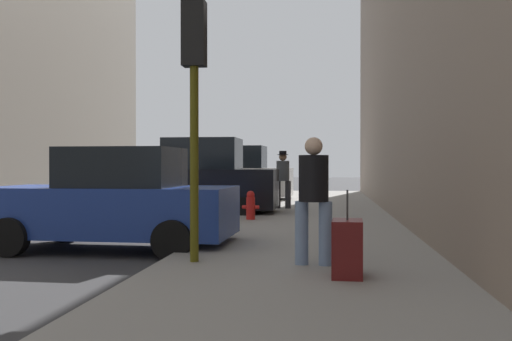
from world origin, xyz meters
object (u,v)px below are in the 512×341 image
object	(u,v)px
parked_blue_sedan	(114,202)
parked_white_van	(235,176)
pedestrian_in_jeans	(314,194)
traffic_light	(194,73)
fire_hydrant	(251,205)
parked_black_suv	(198,181)
rolling_suitcase	(347,248)
pedestrian_with_beanie	(283,176)

from	to	relation	value
parked_blue_sedan	parked_white_van	distance (m)	13.01
parked_white_van	pedestrian_in_jeans	distance (m)	15.28
traffic_light	pedestrian_in_jeans	size ratio (longest dim) A/B	2.11
parked_white_van	traffic_light	distance (m)	15.03
parked_white_van	fire_hydrant	xyz separation A→B (m)	(1.80, -8.65, -0.54)
parked_black_suv	rolling_suitcase	bearing A→B (deg)	-66.57
traffic_light	pedestrian_in_jeans	bearing A→B (deg)	-2.04
pedestrian_in_jeans	pedestrian_with_beanie	xyz separation A→B (m)	(-1.19, 9.93, 0.03)
fire_hydrant	traffic_light	world-z (taller)	traffic_light
parked_blue_sedan	rolling_suitcase	size ratio (longest dim) A/B	4.08
fire_hydrant	traffic_light	bearing A→B (deg)	-89.54
pedestrian_with_beanie	rolling_suitcase	world-z (taller)	pedestrian_with_beanie
parked_black_suv	pedestrian_with_beanie	distance (m)	2.84
pedestrian_with_beanie	pedestrian_in_jeans	bearing A→B (deg)	-83.16
rolling_suitcase	traffic_light	bearing A→B (deg)	158.22
parked_black_suv	fire_hydrant	size ratio (longest dim) A/B	6.54
fire_hydrant	traffic_light	distance (m)	6.56
pedestrian_in_jeans	rolling_suitcase	bearing A→B (deg)	-61.22
rolling_suitcase	pedestrian_in_jeans	bearing A→B (deg)	118.78
rolling_suitcase	parked_black_suv	bearing A→B (deg)	113.43
fire_hydrant	pedestrian_in_jeans	size ratio (longest dim) A/B	0.41
parked_white_van	traffic_light	world-z (taller)	traffic_light
parked_blue_sedan	pedestrian_with_beanie	bearing A→B (deg)	74.02
parked_white_van	rolling_suitcase	size ratio (longest dim) A/B	4.48
parked_black_suv	pedestrian_with_beanie	size ratio (longest dim) A/B	2.59
traffic_light	rolling_suitcase	bearing A→B (deg)	-21.78
fire_hydrant	parked_black_suv	bearing A→B (deg)	131.19
parked_black_suv	fire_hydrant	bearing A→B (deg)	-48.81
parked_white_van	rolling_suitcase	xyz separation A→B (m)	(3.92, -15.64, -0.54)
fire_hydrant	pedestrian_with_beanie	bearing A→B (deg)	82.26
parked_white_van	pedestrian_with_beanie	distance (m)	5.46
traffic_light	rolling_suitcase	xyz separation A→B (m)	(2.07, -0.83, -2.27)
parked_black_suv	parked_white_van	xyz separation A→B (m)	(-0.00, 6.59, 0.00)
pedestrian_with_beanie	parked_black_suv	bearing A→B (deg)	-144.50
parked_blue_sedan	traffic_light	size ratio (longest dim) A/B	1.18
parked_blue_sedan	rolling_suitcase	bearing A→B (deg)	-33.89
parked_blue_sedan	traffic_light	distance (m)	3.22
parked_white_van	pedestrian_in_jeans	world-z (taller)	parked_white_van
traffic_light	parked_blue_sedan	bearing A→B (deg)	135.71
parked_black_suv	parked_white_van	bearing A→B (deg)	90.00
parked_white_van	pedestrian_in_jeans	size ratio (longest dim) A/B	2.73
fire_hydrant	pedestrian_with_beanie	distance (m)	3.80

